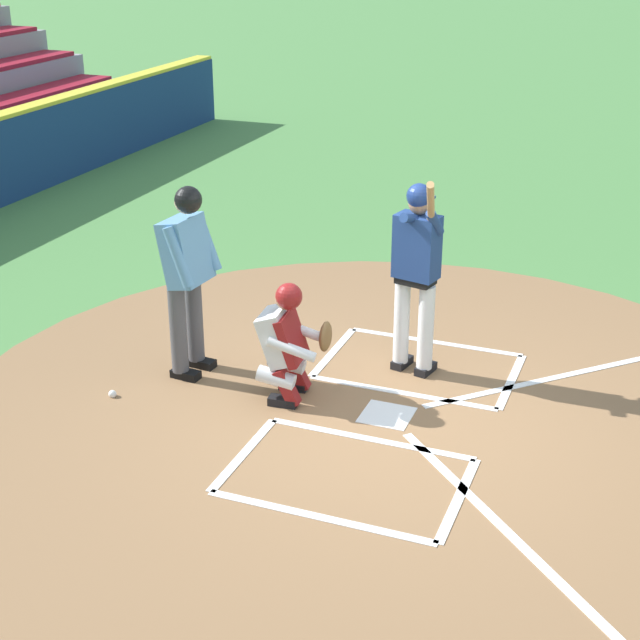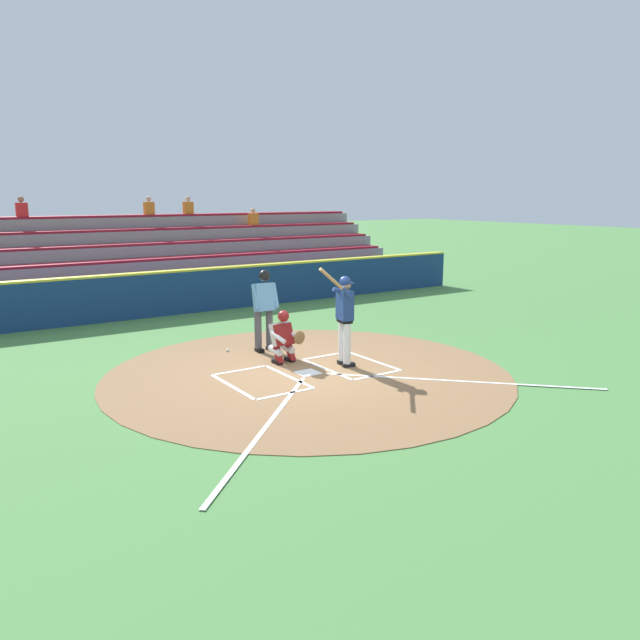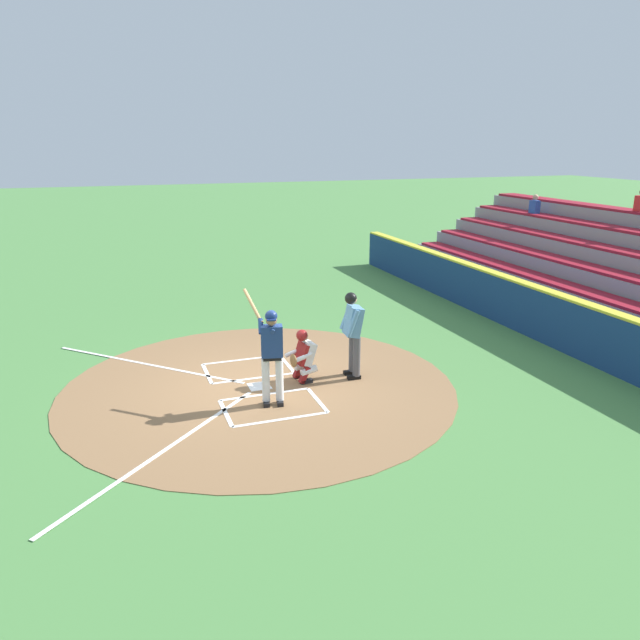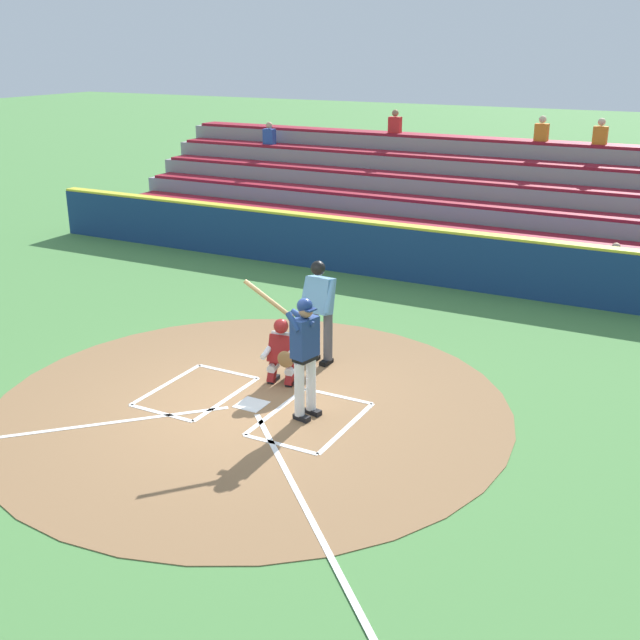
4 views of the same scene
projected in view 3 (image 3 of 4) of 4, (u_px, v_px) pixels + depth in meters
name	position (u px, v px, depth m)	size (l,w,h in m)	color
ground_plane	(259.00, 387.00, 12.51)	(120.00, 120.00, 0.00)	#4C8442
dirt_circle	(259.00, 386.00, 12.51)	(8.00, 8.00, 0.01)	olive
home_plate_and_chalk	(217.00, 392.00, 12.23)	(7.93, 4.91, 0.01)	white
batter	(271.00, 350.00, 11.38)	(1.04, 0.56, 2.13)	white
catcher	(303.00, 355.00, 12.64)	(0.63, 0.62, 1.13)	black
plate_umpire	(353.00, 329.00, 12.72)	(0.60, 0.44, 1.86)	#4C4C51
baseball	(359.00, 362.00, 13.81)	(0.07, 0.07, 0.07)	white
backstop_wall	(561.00, 322.00, 14.72)	(22.00, 0.36, 1.31)	navy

